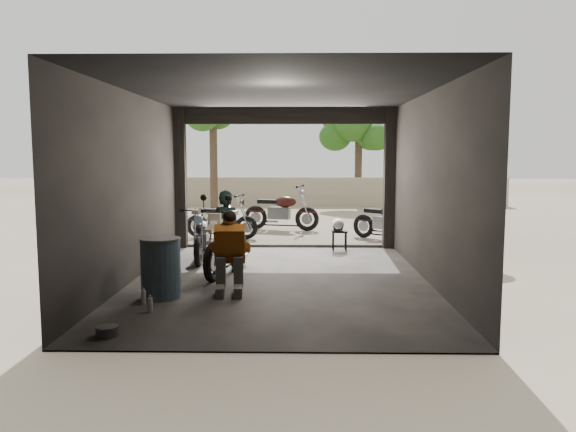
{
  "coord_description": "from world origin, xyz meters",
  "views": [
    {
      "loc": [
        0.32,
        -9.41,
        2.17
      ],
      "look_at": [
        0.13,
        0.6,
        1.06
      ],
      "focal_mm": 35.0,
      "sensor_mm": 36.0,
      "label": 1
    }
  ],
  "objects_px": {
    "left_bike": "(202,234)",
    "mechanic": "(230,254)",
    "stool": "(339,234)",
    "oil_drum": "(161,269)",
    "outside_bike_c": "(386,218)",
    "rider": "(226,231)",
    "sign_post": "(461,174)",
    "outside_bike_a": "(221,216)",
    "main_bike": "(227,241)",
    "outside_bike_b": "(281,208)",
    "helmet": "(338,225)"
  },
  "relations": [
    {
      "from": "helmet",
      "to": "main_bike",
      "type": "bearing_deg",
      "value": -153.74
    },
    {
      "from": "rider",
      "to": "sign_post",
      "type": "xyz_separation_m",
      "value": [
        4.77,
        1.88,
        0.97
      ]
    },
    {
      "from": "main_bike",
      "to": "outside_bike_b",
      "type": "height_order",
      "value": "outside_bike_b"
    },
    {
      "from": "mechanic",
      "to": "sign_post",
      "type": "bearing_deg",
      "value": 33.14
    },
    {
      "from": "main_bike",
      "to": "sign_post",
      "type": "xyz_separation_m",
      "value": [
        4.75,
        2.03,
        1.12
      ]
    },
    {
      "from": "left_bike",
      "to": "rider",
      "type": "xyz_separation_m",
      "value": [
        0.65,
        -1.14,
        0.21
      ]
    },
    {
      "from": "outside_bike_a",
      "to": "stool",
      "type": "height_order",
      "value": "outside_bike_a"
    },
    {
      "from": "outside_bike_c",
      "to": "helmet",
      "type": "xyz_separation_m",
      "value": [
        -1.33,
        -1.65,
        0.03
      ]
    },
    {
      "from": "outside_bike_a",
      "to": "left_bike",
      "type": "bearing_deg",
      "value": -168.14
    },
    {
      "from": "main_bike",
      "to": "outside_bike_a",
      "type": "distance_m",
      "value": 4.37
    },
    {
      "from": "helmet",
      "to": "sign_post",
      "type": "xyz_separation_m",
      "value": [
        2.58,
        -0.37,
        1.13
      ]
    },
    {
      "from": "stool",
      "to": "mechanic",
      "type": "bearing_deg",
      "value": -117.01
    },
    {
      "from": "sign_post",
      "to": "main_bike",
      "type": "bearing_deg",
      "value": -150.97
    },
    {
      "from": "left_bike",
      "to": "outside_bike_c",
      "type": "xyz_separation_m",
      "value": [
        4.17,
        2.77,
        0.02
      ]
    },
    {
      "from": "left_bike",
      "to": "mechanic",
      "type": "distance_m",
      "value": 2.87
    },
    {
      "from": "oil_drum",
      "to": "mechanic",
      "type": "bearing_deg",
      "value": 17.62
    },
    {
      "from": "left_bike",
      "to": "rider",
      "type": "bearing_deg",
      "value": -63.75
    },
    {
      "from": "rider",
      "to": "helmet",
      "type": "height_order",
      "value": "rider"
    },
    {
      "from": "outside_bike_c",
      "to": "rider",
      "type": "xyz_separation_m",
      "value": [
        -3.51,
        -3.91,
        0.19
      ]
    },
    {
      "from": "stool",
      "to": "rider",
      "type": "bearing_deg",
      "value": -134.08
    },
    {
      "from": "outside_bike_a",
      "to": "rider",
      "type": "relative_size",
      "value": 1.1
    },
    {
      "from": "outside_bike_c",
      "to": "sign_post",
      "type": "relative_size",
      "value": 0.67
    },
    {
      "from": "oil_drum",
      "to": "rider",
      "type": "bearing_deg",
      "value": 68.61
    },
    {
      "from": "outside_bike_c",
      "to": "oil_drum",
      "type": "height_order",
      "value": "outside_bike_c"
    },
    {
      "from": "left_bike",
      "to": "outside_bike_b",
      "type": "height_order",
      "value": "outside_bike_b"
    },
    {
      "from": "outside_bike_c",
      "to": "rider",
      "type": "distance_m",
      "value": 5.26
    },
    {
      "from": "helmet",
      "to": "stool",
      "type": "bearing_deg",
      "value": 27.9
    },
    {
      "from": "outside_bike_a",
      "to": "outside_bike_b",
      "type": "bearing_deg",
      "value": -31.54
    },
    {
      "from": "outside_bike_b",
      "to": "stool",
      "type": "xyz_separation_m",
      "value": [
        1.41,
        -3.45,
        -0.25
      ]
    },
    {
      "from": "stool",
      "to": "oil_drum",
      "type": "relative_size",
      "value": 0.51
    },
    {
      "from": "rider",
      "to": "outside_bike_a",
      "type": "bearing_deg",
      "value": -65.08
    },
    {
      "from": "mechanic",
      "to": "rider",
      "type": "bearing_deg",
      "value": 94.78
    },
    {
      "from": "outside_bike_a",
      "to": "mechanic",
      "type": "distance_m",
      "value": 5.82
    },
    {
      "from": "left_bike",
      "to": "mechanic",
      "type": "bearing_deg",
      "value": -75.1
    },
    {
      "from": "mechanic",
      "to": "oil_drum",
      "type": "relative_size",
      "value": 1.36
    },
    {
      "from": "stool",
      "to": "outside_bike_b",
      "type": "bearing_deg",
      "value": 112.3
    },
    {
      "from": "main_bike",
      "to": "outside_bike_a",
      "type": "xyz_separation_m",
      "value": [
        -0.69,
        4.32,
        -0.05
      ]
    },
    {
      "from": "stool",
      "to": "sign_post",
      "type": "height_order",
      "value": "sign_post"
    },
    {
      "from": "outside_bike_a",
      "to": "outside_bike_c",
      "type": "xyz_separation_m",
      "value": [
        4.18,
        -0.27,
        0.01
      ]
    },
    {
      "from": "outside_bike_b",
      "to": "stool",
      "type": "bearing_deg",
      "value": -144.61
    },
    {
      "from": "main_bike",
      "to": "oil_drum",
      "type": "xyz_separation_m",
      "value": [
        -0.76,
        -1.75,
        -0.16
      ]
    },
    {
      "from": "outside_bike_c",
      "to": "oil_drum",
      "type": "distance_m",
      "value": 7.2
    },
    {
      "from": "left_bike",
      "to": "outside_bike_a",
      "type": "height_order",
      "value": "outside_bike_a"
    },
    {
      "from": "oil_drum",
      "to": "sign_post",
      "type": "height_order",
      "value": "sign_post"
    },
    {
      "from": "left_bike",
      "to": "outside_bike_a",
      "type": "relative_size",
      "value": 0.97
    },
    {
      "from": "outside_bike_b",
      "to": "left_bike",
      "type": "bearing_deg",
      "value": 175.43
    },
    {
      "from": "main_bike",
      "to": "outside_bike_c",
      "type": "xyz_separation_m",
      "value": [
        3.49,
        4.05,
        -0.04
      ]
    },
    {
      "from": "sign_post",
      "to": "rider",
      "type": "bearing_deg",
      "value": -152.55
    },
    {
      "from": "stool",
      "to": "left_bike",
      "type": "bearing_deg",
      "value": -157.99
    },
    {
      "from": "main_bike",
      "to": "outside_bike_b",
      "type": "bearing_deg",
      "value": 94.87
    }
  ]
}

